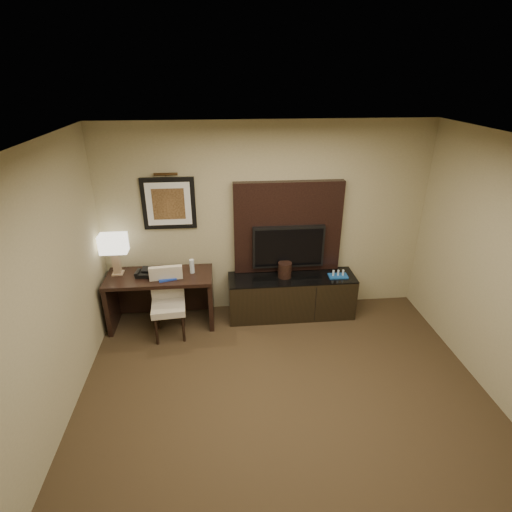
{
  "coord_description": "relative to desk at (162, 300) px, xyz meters",
  "views": [
    {
      "loc": [
        -0.62,
        -2.68,
        3.25
      ],
      "look_at": [
        -0.2,
        1.8,
        1.15
      ],
      "focal_mm": 28.0,
      "sensor_mm": 36.0,
      "label": 1
    }
  ],
  "objects": [
    {
      "name": "floor",
      "position": [
        1.48,
        -2.15,
        -0.38
      ],
      "size": [
        4.5,
        5.0,
        0.01
      ],
      "primitive_type": "cube",
      "color": "#332517",
      "rests_on": "ground"
    },
    {
      "name": "ceiling",
      "position": [
        1.48,
        -2.15,
        2.32
      ],
      "size": [
        4.5,
        5.0,
        0.01
      ],
      "primitive_type": "cube",
      "color": "silver",
      "rests_on": "wall_back"
    },
    {
      "name": "wall_back",
      "position": [
        1.48,
        0.35,
        0.97
      ],
      "size": [
        4.5,
        0.01,
        2.7
      ],
      "primitive_type": "cube",
      "color": "tan",
      "rests_on": "floor"
    },
    {
      "name": "wall_left",
      "position": [
        -0.77,
        -2.15,
        0.97
      ],
      "size": [
        0.01,
        5.0,
        2.7
      ],
      "primitive_type": "cube",
      "color": "tan",
      "rests_on": "floor"
    },
    {
      "name": "desk",
      "position": [
        0.0,
        0.0,
        0.0
      ],
      "size": [
        1.41,
        0.61,
        0.76
      ],
      "primitive_type": "cube",
      "rotation": [
        0.0,
        0.0,
        -0.0
      ],
      "color": "black",
      "rests_on": "floor"
    },
    {
      "name": "credenza",
      "position": [
        1.82,
        0.05,
        -0.07
      ],
      "size": [
        1.79,
        0.5,
        0.61
      ],
      "primitive_type": "cube",
      "rotation": [
        0.0,
        0.0,
        0.0
      ],
      "color": "black",
      "rests_on": "floor"
    },
    {
      "name": "tv_wall_panel",
      "position": [
        1.78,
        0.29,
        0.89
      ],
      "size": [
        1.5,
        0.12,
        1.3
      ],
      "primitive_type": "cube",
      "color": "black",
      "rests_on": "wall_back"
    },
    {
      "name": "tv",
      "position": [
        1.78,
        0.19,
        0.64
      ],
      "size": [
        1.0,
        0.08,
        0.6
      ],
      "primitive_type": "cube",
      "color": "black",
      "rests_on": "tv_wall_panel"
    },
    {
      "name": "artwork",
      "position": [
        0.18,
        0.33,
        1.27
      ],
      "size": [
        0.7,
        0.04,
        0.7
      ],
      "primitive_type": "cube",
      "color": "black",
      "rests_on": "wall_back"
    },
    {
      "name": "picture_light",
      "position": [
        0.18,
        0.29,
        1.67
      ],
      "size": [
        0.04,
        0.04,
        0.3
      ],
      "primitive_type": "cylinder",
      "color": "#432D15",
      "rests_on": "wall_back"
    },
    {
      "name": "desk_chair",
      "position": [
        0.13,
        -0.3,
        0.07
      ],
      "size": [
        0.47,
        0.53,
        0.89
      ],
      "primitive_type": null,
      "rotation": [
        0.0,
        0.0,
        0.09
      ],
      "color": "beige",
      "rests_on": "floor"
    },
    {
      "name": "table_lamp",
      "position": [
        -0.55,
        0.1,
        0.65
      ],
      "size": [
        0.36,
        0.24,
        0.54
      ],
      "primitive_type": null,
      "rotation": [
        0.0,
        0.0,
        0.16
      ],
      "color": "tan",
      "rests_on": "desk"
    },
    {
      "name": "desk_phone",
      "position": [
        -0.19,
        0.01,
        0.43
      ],
      "size": [
        0.22,
        0.2,
        0.1
      ],
      "primitive_type": null,
      "rotation": [
        0.0,
        0.0,
        -0.12
      ],
      "color": "black",
      "rests_on": "desk"
    },
    {
      "name": "blue_folder",
      "position": [
        0.1,
        -0.04,
        0.39
      ],
      "size": [
        0.3,
        0.35,
        0.02
      ],
      "primitive_type": "cube",
      "rotation": [
        0.0,
        0.0,
        0.28
      ],
      "color": "#1B3AAF",
      "rests_on": "desk"
    },
    {
      "name": "book",
      "position": [
        0.09,
        -0.03,
        0.49
      ],
      "size": [
        0.17,
        0.08,
        0.23
      ],
      "primitive_type": "imported",
      "rotation": [
        0.0,
        0.0,
        0.37
      ],
      "color": "#C7AF9C",
      "rests_on": "desk"
    },
    {
      "name": "water_bottle",
      "position": [
        0.44,
        0.04,
        0.47
      ],
      "size": [
        0.08,
        0.08,
        0.19
      ],
      "primitive_type": "cylinder",
      "rotation": [
        0.0,
        0.0,
        0.2
      ],
      "color": "silver",
      "rests_on": "desk"
    },
    {
      "name": "ice_bucket",
      "position": [
        1.72,
        0.07,
        0.34
      ],
      "size": [
        0.22,
        0.22,
        0.22
      ],
      "primitive_type": "cylinder",
      "rotation": [
        0.0,
        0.0,
        0.16
      ],
      "color": "black",
      "rests_on": "credenza"
    },
    {
      "name": "minibar_tray",
      "position": [
        2.47,
        0.0,
        0.28
      ],
      "size": [
        0.27,
        0.17,
        0.1
      ],
      "primitive_type": null,
      "rotation": [
        0.0,
        0.0,
        -0.03
      ],
      "color": "#18509E",
      "rests_on": "credenza"
    }
  ]
}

